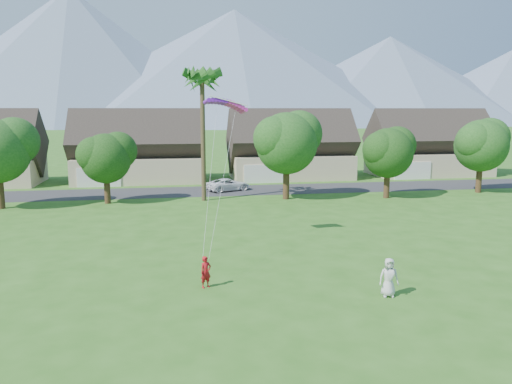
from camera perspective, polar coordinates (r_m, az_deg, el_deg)
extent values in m
plane|color=#2D6019|center=(21.52, 4.53, -14.42)|extent=(500.00, 500.00, 0.00)
cube|color=#2D2D30|center=(54.01, -4.20, 0.13)|extent=(90.00, 7.00, 0.01)
imported|color=#AE131A|center=(24.95, -5.76, -9.08)|extent=(0.69, 0.61, 1.59)
imported|color=silver|center=(24.48, 14.94, -9.41)|extent=(0.99, 0.73, 1.85)
imported|color=white|center=(54.00, -3.21, 0.85)|extent=(5.26, 3.92, 1.33)
cone|color=slate|center=(284.77, -20.22, 14.15)|extent=(190.00, 190.00, 70.00)
cone|color=slate|center=(282.14, -2.43, 13.94)|extent=(240.00, 240.00, 62.00)
cone|color=slate|center=(306.18, 14.94, 12.15)|extent=(200.00, 200.00, 50.00)
cube|color=beige|center=(62.64, -13.23, 2.57)|extent=(15.00, 8.00, 3.00)
cube|color=#382D28|center=(62.34, -13.34, 5.57)|extent=(15.75, 8.15, 8.15)
cube|color=silver|center=(59.11, -17.52, 1.60)|extent=(4.80, 0.12, 2.20)
cube|color=beige|center=(64.24, 3.95, 2.96)|extent=(15.00, 8.00, 3.00)
cube|color=#382D28|center=(63.96, 3.99, 5.89)|extent=(15.75, 8.15, 8.15)
cube|color=silver|center=(59.48, 0.92, 2.08)|extent=(4.80, 0.12, 2.20)
cube|color=beige|center=(71.08, 19.05, 3.09)|extent=(15.00, 8.00, 3.00)
cube|color=#382D28|center=(70.83, 19.19, 5.73)|extent=(15.75, 8.15, 8.15)
cube|color=silver|center=(65.61, 17.48, 2.33)|extent=(4.80, 0.12, 2.20)
cylinder|color=#47301C|center=(49.54, -27.16, -0.20)|extent=(0.61, 0.61, 2.62)
cylinder|color=#47301C|center=(48.58, -16.63, 0.01)|extent=(0.56, 0.56, 2.18)
sphere|color=#214916|center=(48.19, -16.80, 3.68)|extent=(4.62, 4.62, 4.62)
cylinder|color=#47301C|center=(48.87, 3.46, 0.83)|extent=(0.62, 0.62, 2.82)
sphere|color=#214916|center=(48.43, 3.51, 5.57)|extent=(5.98, 5.98, 5.98)
cylinder|color=#47301C|center=(51.14, 14.70, 0.63)|extent=(0.58, 0.58, 2.30)
sphere|color=#214916|center=(50.76, 14.86, 4.32)|extent=(4.90, 4.90, 4.90)
cylinder|color=#47301C|center=(57.74, 24.11, 1.21)|extent=(0.60, 0.60, 2.56)
sphere|color=#214916|center=(57.39, 24.36, 4.85)|extent=(5.44, 5.44, 5.44)
cylinder|color=#4C3D26|center=(47.75, -6.07, 6.13)|extent=(0.44, 0.44, 12.00)
sphere|color=#286021|center=(47.81, -6.21, 13.69)|extent=(3.00, 3.00, 3.00)
cube|color=purple|center=(31.74, -4.63, 10.15)|extent=(1.46, 1.19, 0.50)
cube|color=#D32797|center=(31.88, -2.23, 10.17)|extent=(1.46, 1.19, 0.50)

